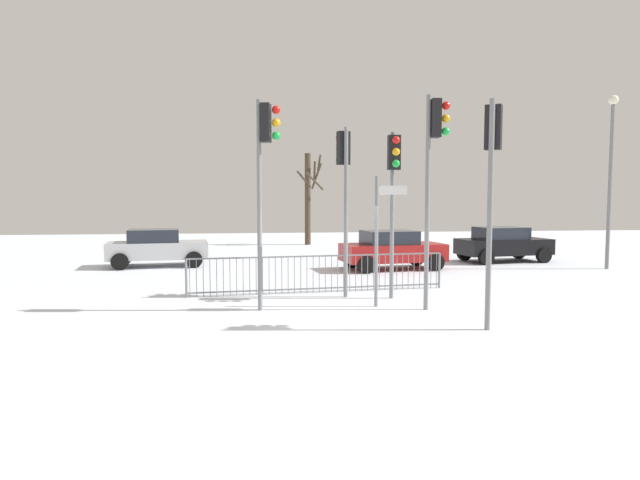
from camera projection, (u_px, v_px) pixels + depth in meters
name	position (u px, v px, depth m)	size (l,w,h in m)	color
ground_plane	(338.00, 318.00, 12.40)	(60.00, 60.00, 0.00)	silver
traffic_light_mid_right	(434.00, 154.00, 13.02)	(0.57, 0.33, 5.12)	slate
traffic_light_rear_left	(394.00, 177.00, 14.42)	(0.33, 0.57, 4.43)	slate
traffic_light_foreground_right	(492.00, 162.00, 11.14)	(0.43, 0.50, 4.67)	slate
traffic_light_foreground_left	(344.00, 173.00, 14.88)	(0.37, 0.55, 4.59)	slate
traffic_light_rear_right	(265.00, 157.00, 12.93)	(0.56, 0.36, 5.00)	slate
direction_sign_post	(379.00, 234.00, 13.56)	(0.79, 0.15, 3.24)	slate
pedestrian_guard_railing	(319.00, 273.00, 15.65)	(7.41, 0.79, 1.07)	slate
car_silver_trailing	(157.00, 247.00, 21.60)	(3.99, 2.33, 1.47)	#B2B5BA
car_red_mid	(392.00, 249.00, 20.69)	(3.99, 2.35, 1.47)	maroon
car_black_near	(503.00, 244.00, 23.18)	(4.01, 2.38, 1.47)	black
street_lamp	(611.00, 163.00, 20.59)	(0.36, 0.36, 6.51)	slate
bare_tree_left	(309.00, 196.00, 31.43)	(1.58, 1.71, 5.22)	#473828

